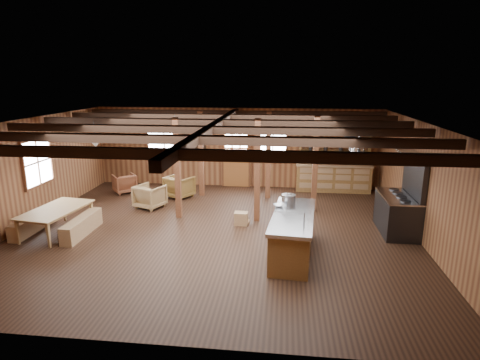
% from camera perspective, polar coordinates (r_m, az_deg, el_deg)
% --- Properties ---
extents(room, '(10.04, 9.04, 2.84)m').
position_cam_1_polar(room, '(9.93, -3.70, 0.16)').
color(room, black).
rests_on(room, ground).
extents(ceiling_joists, '(9.80, 8.82, 0.18)m').
position_cam_1_polar(ceiling_joists, '(9.86, -3.64, 7.64)').
color(ceiling_joists, black).
rests_on(ceiling_joists, ceiling).
extents(timber_posts, '(3.95, 2.35, 2.80)m').
position_cam_1_polar(timber_posts, '(11.86, 0.53, 2.56)').
color(timber_posts, '#482314').
rests_on(timber_posts, floor).
extents(back_door, '(1.02, 0.08, 2.15)m').
position_cam_1_polar(back_door, '(14.33, -0.56, 2.52)').
color(back_door, brown).
rests_on(back_door, floor).
extents(window_back_left, '(1.32, 0.06, 1.32)m').
position_cam_1_polar(window_back_left, '(14.75, -10.68, 5.45)').
color(window_back_left, white).
rests_on(window_back_left, wall_back).
extents(window_back_right, '(1.02, 0.06, 1.32)m').
position_cam_1_polar(window_back_right, '(14.11, 4.71, 5.26)').
color(window_back_right, white).
rests_on(window_back_right, wall_back).
extents(window_left, '(0.14, 1.24, 1.32)m').
position_cam_1_polar(window_left, '(12.20, -26.88, 2.28)').
color(window_left, white).
rests_on(window_left, wall_back).
extents(notice_boards, '(1.08, 0.03, 0.90)m').
position_cam_1_polar(notice_boards, '(14.46, -6.50, 5.59)').
color(notice_boards, beige).
rests_on(notice_boards, wall_back).
extents(back_counter, '(2.55, 0.60, 2.45)m').
position_cam_1_polar(back_counter, '(14.15, 13.12, 0.82)').
color(back_counter, brown).
rests_on(back_counter, floor).
extents(pendant_lamps, '(1.86, 2.36, 0.66)m').
position_cam_1_polar(pendant_lamps, '(11.30, -14.23, 5.91)').
color(pendant_lamps, '#29292B').
rests_on(pendant_lamps, ceiling).
extents(pot_rack, '(0.43, 3.00, 0.44)m').
position_cam_1_polar(pot_rack, '(9.99, 16.03, 4.82)').
color(pot_rack, '#29292B').
rests_on(pot_rack, ceiling).
extents(kitchen_island, '(1.10, 2.57, 1.20)m').
position_cam_1_polar(kitchen_island, '(9.00, 7.50, -7.66)').
color(kitchen_island, brown).
rests_on(kitchen_island, floor).
extents(step_stool, '(0.40, 0.29, 0.35)m').
position_cam_1_polar(step_stool, '(10.76, 0.16, -5.50)').
color(step_stool, brown).
rests_on(step_stool, floor).
extents(commercial_range, '(0.85, 1.66, 2.05)m').
position_cam_1_polar(commercial_range, '(10.88, 21.81, -3.66)').
color(commercial_range, '#29292B').
rests_on(commercial_range, floor).
extents(dining_table, '(1.27, 1.98, 0.65)m').
position_cam_1_polar(dining_table, '(11.11, -24.43, -5.35)').
color(dining_table, '#987245').
rests_on(dining_table, floor).
extents(bench_wall, '(0.28, 1.49, 0.41)m').
position_cam_1_polar(bench_wall, '(11.55, -27.58, -5.63)').
color(bench_wall, brown).
rests_on(bench_wall, floor).
extents(bench_aisle, '(0.31, 1.63, 0.45)m').
position_cam_1_polar(bench_aisle, '(10.85, -21.56, -6.10)').
color(bench_aisle, brown).
rests_on(bench_aisle, floor).
extents(armchair_a, '(0.97, 0.98, 0.64)m').
position_cam_1_polar(armchair_a, '(14.23, -16.10, -0.47)').
color(armchair_a, brown).
rests_on(armchair_a, floor).
extents(armchair_b, '(1.05, 1.06, 0.72)m').
position_cam_1_polar(armchair_b, '(13.26, -8.62, -0.95)').
color(armchair_b, brown).
rests_on(armchair_b, floor).
extents(armchair_c, '(0.99, 1.00, 0.71)m').
position_cam_1_polar(armchair_c, '(12.39, -12.68, -2.28)').
color(armchair_c, brown).
rests_on(armchair_c, floor).
extents(counter_pot, '(0.33, 0.33, 0.20)m').
position_cam_1_polar(counter_pot, '(9.59, 6.92, -2.68)').
color(counter_pot, '#B4B6BB').
rests_on(counter_pot, kitchen_island).
extents(bowl, '(0.29, 0.29, 0.06)m').
position_cam_1_polar(bowl, '(9.29, 5.50, -3.65)').
color(bowl, silver).
rests_on(bowl, kitchen_island).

